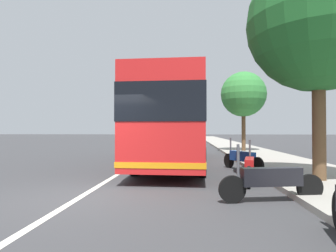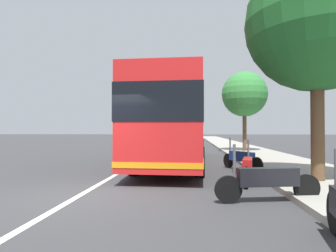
% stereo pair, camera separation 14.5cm
% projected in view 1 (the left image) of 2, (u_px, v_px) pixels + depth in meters
% --- Properties ---
extents(ground_plane, '(220.00, 220.00, 0.00)m').
position_uv_depth(ground_plane, '(81.00, 197.00, 6.64)').
color(ground_plane, '#38383A').
extents(sidewalk_curb, '(110.00, 3.60, 0.14)m').
position_uv_depth(sidewalk_curb, '(262.00, 157.00, 16.11)').
color(sidewalk_curb, '#9E998E').
rests_on(sidewalk_curb, ground).
extents(lane_divider_line, '(110.00, 0.16, 0.01)m').
position_uv_depth(lane_divider_line, '(146.00, 157.00, 16.61)').
color(lane_divider_line, silver).
rests_on(lane_divider_line, ground).
extents(coach_bus, '(11.50, 2.88, 3.47)m').
position_uv_depth(coach_bus, '(177.00, 122.00, 13.27)').
color(coach_bus, red).
rests_on(coach_bus, ground).
extents(motorcycle_far_end, '(0.49, 2.29, 1.24)m').
position_uv_depth(motorcycle_far_end, '(271.00, 180.00, 6.12)').
color(motorcycle_far_end, black).
rests_on(motorcycle_far_end, ground).
extents(motorcycle_nearest_curb, '(2.06, 0.54, 1.24)m').
position_uv_depth(motorcycle_nearest_curb, '(249.00, 167.00, 8.33)').
color(motorcycle_nearest_curb, black).
rests_on(motorcycle_nearest_curb, ground).
extents(motorcycle_mid_row, '(2.05, 1.17, 1.24)m').
position_uv_depth(motorcycle_mid_row, '(242.00, 158.00, 10.99)').
color(motorcycle_mid_row, black).
rests_on(motorcycle_mid_row, ground).
extents(car_far_distant, '(4.18, 2.00, 1.53)m').
position_uv_depth(car_far_distant, '(187.00, 135.00, 48.36)').
color(car_far_distant, black).
rests_on(car_far_distant, ground).
extents(car_ahead_same_lane, '(4.43, 1.96, 1.51)m').
position_uv_depth(car_ahead_same_lane, '(181.00, 138.00, 29.48)').
color(car_ahead_same_lane, red).
rests_on(car_ahead_same_lane, ground).
extents(car_behind_bus, '(4.56, 1.91, 1.58)m').
position_uv_depth(car_behind_bus, '(186.00, 135.00, 53.07)').
color(car_behind_bus, gray).
rests_on(car_behind_bus, ground).
extents(car_oncoming, '(4.20, 1.97, 1.54)m').
position_uv_depth(car_oncoming, '(165.00, 135.00, 52.47)').
color(car_oncoming, navy).
rests_on(car_oncoming, ground).
extents(roadside_tree_near_camera, '(3.99, 3.99, 6.63)m').
position_uv_depth(roadside_tree_near_camera, '(318.00, 22.00, 8.15)').
color(roadside_tree_near_camera, brown).
rests_on(roadside_tree_near_camera, ground).
extents(roadside_tree_mid_block, '(3.14, 3.14, 5.64)m').
position_uv_depth(roadside_tree_mid_block, '(243.00, 94.00, 20.00)').
color(roadside_tree_mid_block, brown).
rests_on(roadside_tree_mid_block, ground).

